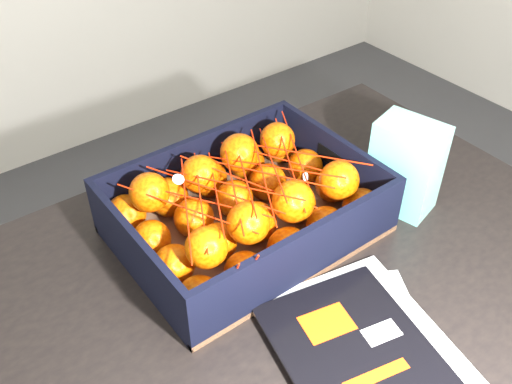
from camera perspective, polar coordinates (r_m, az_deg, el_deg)
table at (r=1.03m, az=1.32°, el=-12.54°), size 1.22×0.82×0.75m
magazine_stack at (r=0.87m, az=10.68°, el=-15.10°), size 0.32×0.35×0.02m
produce_crate at (r=1.01m, az=-1.02°, el=-2.41°), size 0.44×0.33×0.12m
clementine_heap at (r=1.00m, az=-1.11°, el=-1.20°), size 0.42×0.31×0.13m
mesh_net at (r=0.95m, az=-1.02°, el=0.98°), size 0.36×0.29×0.10m
retail_carton at (r=1.08m, az=14.74°, el=2.50°), size 0.11×0.13×0.18m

